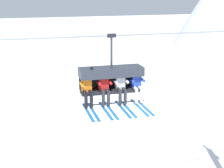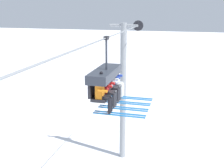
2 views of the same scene
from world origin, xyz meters
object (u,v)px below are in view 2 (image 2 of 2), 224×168
(skier_white, at_px, (113,84))
(skier_blue, at_px, (117,80))
(skier_orange, at_px, (103,93))
(chairlift_chair, at_px, (104,78))
(lift_tower_far, at_px, (123,90))
(skier_red, at_px, (108,89))

(skier_white, distance_m, skier_blue, 0.57)
(skier_white, relative_size, skier_blue, 1.00)
(skier_orange, bearing_deg, skier_white, -0.34)
(skier_white, bearing_deg, skier_blue, 0.00)
(chairlift_chair, height_order, skier_orange, chairlift_chair)
(lift_tower_far, relative_size, chairlift_chair, 3.64)
(skier_orange, height_order, skier_blue, skier_orange)
(skier_blue, bearing_deg, skier_white, 180.00)
(skier_blue, bearing_deg, lift_tower_far, 9.68)
(skier_red, height_order, skier_white, same)
(skier_orange, relative_size, skier_white, 1.00)
(skier_orange, relative_size, skier_red, 1.00)
(lift_tower_far, bearing_deg, skier_orange, -172.66)
(lift_tower_far, relative_size, skier_orange, 4.88)
(skier_orange, bearing_deg, skier_blue, -0.23)
(chairlift_chair, relative_size, skier_red, 1.34)
(chairlift_chair, distance_m, skier_orange, 0.92)
(skier_white, bearing_deg, skier_red, 180.00)
(lift_tower_far, bearing_deg, chairlift_chair, -173.60)
(lift_tower_far, distance_m, skier_red, 6.97)
(skier_orange, xyz_separation_m, skier_white, (1.14, -0.01, -0.02))
(chairlift_chair, relative_size, skier_orange, 1.34)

